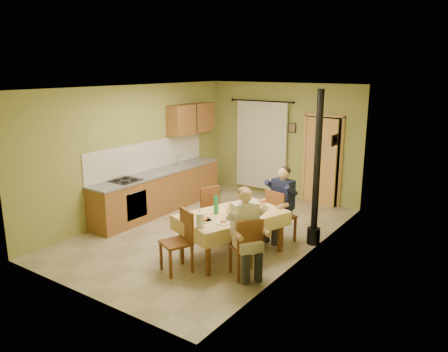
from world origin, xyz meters
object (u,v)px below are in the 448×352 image
Objects in this scene: chair_far at (280,226)px; man_right at (246,222)px; dining_table at (232,234)px; chair_right at (245,259)px; chair_left at (215,224)px; man_far at (282,196)px; stove_flue at (316,190)px; chair_near at (177,254)px.

chair_far is 1.67m from man_right.
chair_right reaches higher than dining_table.
man_right reaches higher than chair_left.
chair_far reaches higher than chair_left.
dining_table is 1.47× the size of man_far.
stove_flue is at bearing 138.17° from chair_left.
chair_near is at bearing -97.84° from man_far.
chair_far is (0.40, 1.03, -0.09)m from dining_table.
chair_far is 1.02× the size of chair_left.
dining_table is 1.23m from man_far.
chair_near is 0.71× the size of man_far.
chair_far is 1.21m from chair_left.
stove_flue is (0.36, 1.80, 0.15)m from man_right.
stove_flue is at bearing 36.30° from man_far.
man_far is (-0.21, 1.57, 0.59)m from chair_right.
chair_far is 1.57m from chair_right.
chair_left is at bearing -54.08° from chair_near.
chair_near is (-0.77, -2.02, -0.00)m from chair_far.
dining_table is 2.10× the size of chair_right.
chair_far is 0.59m from man_far.
chair_left is (-1.06, -0.58, -0.00)m from chair_far.
stove_flue is (1.62, 0.84, 0.73)m from chair_left.
chair_near is at bearing -91.44° from dining_table.
chair_right is at bearing -100.78° from stove_flue.
stove_flue is (0.34, 1.81, 0.73)m from chair_right.
chair_near is 0.35× the size of stove_flue.
man_right is (0.20, -1.55, 0.59)m from chair_far.
chair_near is at bearing 151.50° from man_right.
man_far and man_right have the same top height.
chair_near is 1.02× the size of chair_right.
dining_table is at bearing -86.19° from chair_near.
chair_right is at bearing -90.00° from man_right.
chair_far is 2.16m from chair_near.
man_right is 1.84m from stove_flue.
man_right is at bearing -101.18° from stove_flue.
man_far is at bearing 88.18° from dining_table.
man_right is 0.50× the size of stove_flue.
chair_near is at bearing 150.86° from chair_right.
man_far is at bearing 43.19° from chair_right.
chair_left is at bearing 88.27° from man_right.
chair_far is at bearing -90.00° from man_far.
chair_near reaches higher than dining_table.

